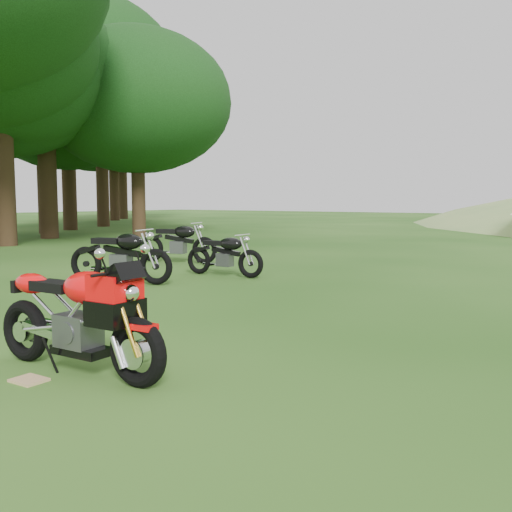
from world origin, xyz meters
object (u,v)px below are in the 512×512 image
Objects in this scene: plywood_board at (29,380)px; vintage_moto_d at (224,253)px; vintage_moto_a at (120,254)px; vintage_moto_c at (177,241)px; sport_motorcycle at (76,308)px.

vintage_moto_d is (-2.99, 6.07, 0.45)m from plywood_board.
vintage_moto_c is at bearing 98.60° from vintage_moto_a.
vintage_moto_c is 1.15× the size of vintage_moto_d.
vintage_moto_c is at bearing 148.32° from vintage_moto_d.
sport_motorcycle is 0.95× the size of vintage_moto_a.
sport_motorcycle is 5.52m from vintage_moto_a.
vintage_moto_a is (-3.88, 4.19, 0.52)m from plywood_board.
sport_motorcycle is at bearing 72.12° from plywood_board.
vintage_moto_a is at bearing 132.83° from plywood_board.
plywood_board is 9.08m from vintage_moto_c.
sport_motorcycle reaches higher than vintage_moto_c.
sport_motorcycle is at bearing -67.52° from vintage_moto_d.
sport_motorcycle reaches higher than vintage_moto_a.
vintage_moto_c is (-1.58, 3.06, -0.01)m from vintage_moto_a.
vintage_moto_a is (-4.01, 3.79, -0.04)m from sport_motorcycle.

